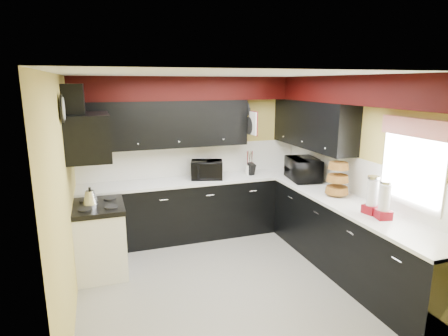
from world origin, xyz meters
name	(u,v)px	position (x,y,z in m)	size (l,w,h in m)	color
ground	(230,280)	(0.00, 0.00, 0.00)	(3.60, 3.60, 0.00)	gray
wall_back	(193,156)	(0.00, 1.80, 1.25)	(3.60, 0.06, 2.50)	#E0C666
wall_right	(358,172)	(1.80, 0.00, 1.25)	(0.06, 3.60, 2.50)	#E0C666
wall_left	(66,199)	(-1.80, 0.00, 1.25)	(0.06, 3.60, 2.50)	#E0C666
ceiling	(231,74)	(0.00, 0.00, 2.50)	(3.60, 3.60, 0.06)	white
cab_back	(199,209)	(0.00, 1.50, 0.45)	(3.60, 0.60, 0.90)	black
cab_right	(349,240)	(1.50, -0.30, 0.45)	(0.60, 3.00, 0.90)	black
counter_back	(198,180)	(0.00, 1.50, 0.92)	(3.62, 0.64, 0.04)	white
counter_right	(352,205)	(1.50, -0.30, 0.92)	(0.64, 3.02, 0.04)	white
splash_back	(193,160)	(0.00, 1.79, 1.19)	(3.60, 0.02, 0.50)	white
splash_right	(357,177)	(1.79, 0.00, 1.19)	(0.02, 3.60, 0.50)	white
upper_back	(163,124)	(-0.50, 1.62, 1.80)	(2.60, 0.35, 0.70)	black
upper_right	(312,124)	(1.62, 0.90, 1.80)	(0.35, 1.80, 0.70)	black
soffit_back	(195,88)	(0.00, 1.62, 2.33)	(3.60, 0.36, 0.35)	black
soffit_right	(363,90)	(1.62, -0.18, 2.33)	(0.36, 3.24, 0.35)	black
stove	(101,241)	(-1.50, 0.75, 0.43)	(0.60, 0.75, 0.86)	white
cooktop	(98,207)	(-1.50, 0.75, 0.89)	(0.62, 0.77, 0.06)	black
hood	(88,137)	(-1.55, 0.75, 1.78)	(0.50, 0.78, 0.55)	black
hood_duct	(73,101)	(-1.68, 0.75, 2.20)	(0.24, 0.40, 0.40)	black
window	(413,164)	(1.79, -0.90, 1.55)	(0.03, 0.86, 0.96)	white
valance	(414,127)	(1.73, -0.90, 1.95)	(0.04, 0.88, 0.20)	red
pan_top	(246,109)	(0.82, 1.55, 2.00)	(0.03, 0.22, 0.40)	black
pan_mid	(249,126)	(0.82, 1.42, 1.75)	(0.03, 0.28, 0.46)	black
pan_low	(243,126)	(0.82, 1.68, 1.72)	(0.03, 0.24, 0.42)	black
cut_board	(253,123)	(0.83, 1.30, 1.80)	(0.03, 0.26, 0.35)	white
baskets	(338,178)	(1.52, 0.05, 1.18)	(0.27, 0.27, 0.50)	brown
clock	(62,109)	(-1.77, 0.25, 2.15)	(0.03, 0.30, 0.30)	black
deco_plate	(382,97)	(1.77, -0.35, 2.25)	(0.03, 0.24, 0.24)	white
toaster_oven	(207,170)	(0.14, 1.48, 1.08)	(0.48, 0.40, 0.28)	black
microwave	(303,169)	(1.52, 0.92, 1.11)	(0.61, 0.41, 0.34)	black
utensil_crock	(250,170)	(0.88, 1.52, 1.02)	(0.15, 0.15, 0.16)	silver
knife_block	(251,169)	(0.88, 1.47, 1.04)	(0.09, 0.12, 0.20)	black
kettle	(90,197)	(-1.58, 0.81, 1.00)	(0.19, 0.19, 0.17)	silver
dispenser_a	(372,196)	(1.48, -0.67, 1.15)	(0.16, 0.16, 0.43)	maroon
dispenser_b	(384,201)	(1.48, -0.86, 1.15)	(0.15, 0.15, 0.41)	#58000C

